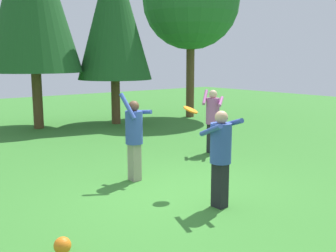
% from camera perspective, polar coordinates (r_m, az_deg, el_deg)
% --- Properties ---
extents(ground_plane, '(40.00, 40.00, 0.00)m').
position_cam_1_polar(ground_plane, '(7.13, 0.98, -9.75)').
color(ground_plane, '#387A2D').
extents(person_thrower, '(0.62, 0.61, 1.75)m').
position_cam_1_polar(person_thrower, '(7.66, -4.97, -1.10)').
color(person_thrower, gray).
rests_on(person_thrower, ground_plane).
extents(person_catcher, '(0.57, 0.62, 1.58)m').
position_cam_1_polar(person_catcher, '(6.29, 7.69, -3.63)').
color(person_catcher, black).
rests_on(person_catcher, ground_plane).
extents(person_bystander, '(0.72, 0.71, 1.62)m').
position_cam_1_polar(person_bystander, '(9.99, 6.53, 1.48)').
color(person_bystander, black).
rests_on(person_bystander, ground_plane).
extents(frisbee, '(0.37, 0.36, 0.13)m').
position_cam_1_polar(frisbee, '(6.95, 3.31, 2.37)').
color(frisbee, orange).
extents(ball_orange, '(0.22, 0.22, 0.22)m').
position_cam_1_polar(ball_orange, '(5.20, -15.15, -16.48)').
color(ball_orange, orange).
rests_on(ball_orange, ground_plane).
extents(tree_right, '(2.71, 2.71, 6.47)m').
position_cam_1_polar(tree_right, '(14.74, -7.93, 16.07)').
color(tree_right, brown).
rests_on(tree_right, ground_plane).
extents(tree_far_right, '(3.91, 3.91, 6.68)m').
position_cam_1_polar(tree_far_right, '(16.49, 3.37, 17.77)').
color(tree_far_right, brown).
rests_on(tree_far_right, ground_plane).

